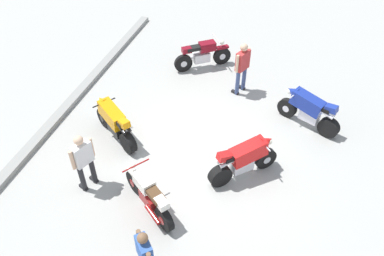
% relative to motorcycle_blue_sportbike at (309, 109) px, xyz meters
% --- Properties ---
extents(ground_plane, '(40.00, 40.00, 0.00)m').
position_rel_motorcycle_blue_sportbike_xyz_m(ground_plane, '(-2.13, 2.56, -0.59)').
color(ground_plane, '#9E9E99').
extents(curb_edge, '(14.00, 0.30, 0.15)m').
position_rel_motorcycle_blue_sportbike_xyz_m(curb_edge, '(-2.13, 7.16, -0.52)').
color(curb_edge, gray).
rests_on(curb_edge, ground).
extents(motorcycle_blue_sportbike, '(1.02, 1.86, 1.14)m').
position_rel_motorcycle_blue_sportbike_xyz_m(motorcycle_blue_sportbike, '(0.00, 0.00, 0.00)').
color(motorcycle_blue_sportbike, black).
rests_on(motorcycle_blue_sportbike, ground).
extents(motorcycle_cream_vintage, '(1.29, 1.66, 1.07)m').
position_rel_motorcycle_blue_sportbike_xyz_m(motorcycle_cream_vintage, '(-4.18, 3.26, -0.11)').
color(motorcycle_cream_vintage, black).
rests_on(motorcycle_cream_vintage, ground).
extents(motorcycle_orange_sportbike, '(1.26, 1.72, 1.14)m').
position_rel_motorcycle_blue_sportbike_xyz_m(motorcycle_orange_sportbike, '(-2.17, 5.10, 0.00)').
color(motorcycle_orange_sportbike, black).
rests_on(motorcycle_orange_sportbike, ground).
extents(motorcycle_maroon_cruiser, '(1.35, 1.74, 1.09)m').
position_rel_motorcycle_blue_sportbike_xyz_m(motorcycle_maroon_cruiser, '(2.07, 3.79, -0.07)').
color(motorcycle_maroon_cruiser, black).
rests_on(motorcycle_maroon_cruiser, ground).
extents(motorcycle_red_sportbike, '(1.48, 1.54, 1.14)m').
position_rel_motorcycle_blue_sportbike_xyz_m(motorcycle_red_sportbike, '(-2.48, 1.36, 0.00)').
color(motorcycle_red_sportbike, black).
rests_on(motorcycle_red_sportbike, ground).
extents(person_in_blue_shirt, '(0.53, 0.52, 1.57)m').
position_rel_motorcycle_blue_sportbike_xyz_m(person_in_blue_shirt, '(-5.82, 2.63, 0.28)').
color(person_in_blue_shirt, gray).
rests_on(person_in_blue_shirt, ground).
extents(person_in_white_shirt, '(0.64, 0.45, 1.69)m').
position_rel_motorcycle_blue_sportbike_xyz_m(person_in_white_shirt, '(-3.99, 4.96, 0.37)').
color(person_in_white_shirt, '#262628').
rests_on(person_in_white_shirt, ground).
extents(person_in_red_shirt, '(0.65, 0.46, 1.77)m').
position_rel_motorcycle_blue_sportbike_xyz_m(person_in_red_shirt, '(1.05, 2.21, 0.43)').
color(person_in_red_shirt, '#384772').
rests_on(person_in_red_shirt, ground).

